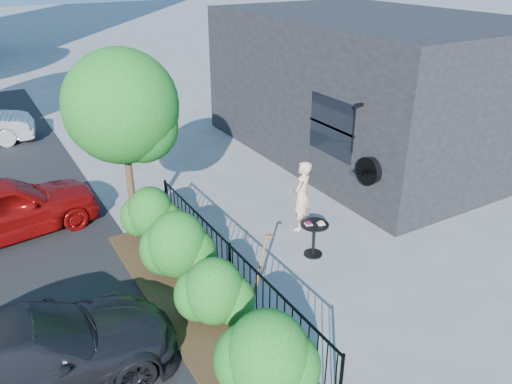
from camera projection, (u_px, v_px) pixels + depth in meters
ground at (300, 271)px, 9.57m from camera, size 120.00×120.00×0.00m
shop_building at (368, 85)px, 14.72m from camera, size 6.22×9.00×4.00m
fence at (230, 270)px, 8.65m from camera, size 0.05×6.05×1.10m
planting_bed at (195, 307)px, 8.55m from camera, size 1.30×6.00×0.08m
shrubs at (196, 270)px, 8.39m from camera, size 1.10×5.60×1.24m
patio_tree at (126, 113)px, 9.50m from camera, size 2.20×2.20×3.94m
cafe_table at (314, 234)px, 9.90m from camera, size 0.57×0.57×0.76m
woman at (302, 196)px, 10.75m from camera, size 0.69×0.63×1.58m
shovel at (257, 278)px, 8.32m from camera, size 0.48×0.19×1.43m
car_red at (3, 209)px, 10.51m from camera, size 4.04×2.09×1.31m
car_darkgrey at (24, 357)px, 6.73m from camera, size 4.23×1.90×1.21m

